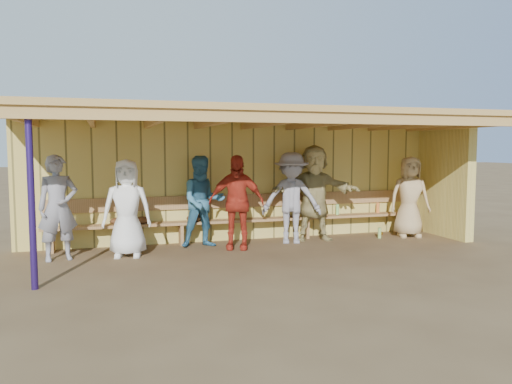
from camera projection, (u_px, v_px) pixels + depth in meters
ground at (262, 252)px, 8.98m from camera, size 90.00×90.00×0.00m
player_a at (58, 208)px, 8.23m from camera, size 0.72×0.56×1.76m
player_b at (127, 208)px, 8.52m from camera, size 0.89×0.65×1.68m
player_c at (203, 202)px, 9.35m from camera, size 0.84×0.66×1.72m
player_d at (236, 202)px, 9.16m from camera, size 1.10×0.75×1.74m
player_e at (292, 198)px, 9.73m from camera, size 1.29×0.97×1.78m
player_f at (314, 193)px, 10.03m from camera, size 1.87×0.94×1.93m
player_h at (410, 197)px, 10.42m from camera, size 0.94×0.74×1.69m
dugout_structure at (270, 157)px, 9.60m from camera, size 8.80×3.20×2.50m
bench at (245, 215)px, 10.00m from camera, size 7.60×0.34×0.93m
dugout_equipment at (204, 219)px, 9.63m from camera, size 6.32×0.62×0.80m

